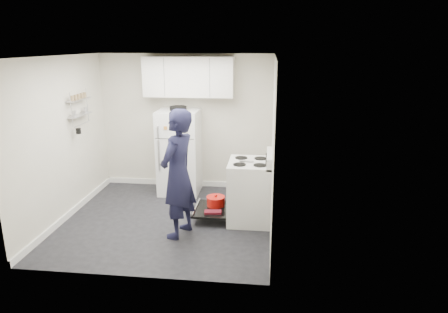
# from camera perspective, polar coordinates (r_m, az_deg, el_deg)

# --- Properties ---
(room) EXTENTS (3.21, 3.21, 2.51)m
(room) POSITION_cam_1_polar(r_m,az_deg,el_deg) (6.04, -8.68, 1.67)
(room) COLOR black
(room) RESTS_ON ground
(electric_range) EXTENTS (0.66, 0.76, 1.10)m
(electric_range) POSITION_cam_1_polar(r_m,az_deg,el_deg) (6.19, 3.59, -5.03)
(electric_range) COLOR silver
(electric_range) RESTS_ON ground
(open_oven_door) EXTENTS (0.55, 0.71, 0.23)m
(open_oven_door) POSITION_cam_1_polar(r_m,az_deg,el_deg) (6.39, -1.52, -6.99)
(open_oven_door) COLOR black
(open_oven_door) RESTS_ON ground
(refrigerator) EXTENTS (0.72, 0.74, 1.60)m
(refrigerator) POSITION_cam_1_polar(r_m,az_deg,el_deg) (7.31, -6.38, 0.70)
(refrigerator) COLOR white
(refrigerator) RESTS_ON ground
(upper_cabinets) EXTENTS (1.60, 0.33, 0.70)m
(upper_cabinets) POSITION_cam_1_polar(r_m,az_deg,el_deg) (7.22, -5.07, 11.28)
(upper_cabinets) COLOR silver
(upper_cabinets) RESTS_ON room
(wall_shelf_rack) EXTENTS (0.14, 0.60, 0.61)m
(wall_shelf_rack) POSITION_cam_1_polar(r_m,az_deg,el_deg) (6.90, -19.96, 6.63)
(wall_shelf_rack) COLOR #B2B2B7
(wall_shelf_rack) RESTS_ON room
(person) EXTENTS (0.63, 0.77, 1.84)m
(person) POSITION_cam_1_polar(r_m,az_deg,el_deg) (5.59, -6.59, -2.53)
(person) COLOR black
(person) RESTS_ON ground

